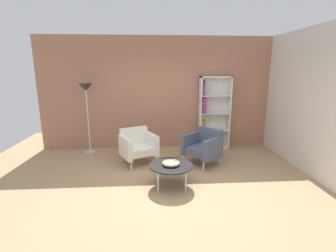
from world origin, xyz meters
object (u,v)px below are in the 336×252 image
object	(u,v)px
floor_lamp_torchiere	(86,96)
bookshelf_tall	(211,114)
decorative_bowl	(171,163)
armchair_by_bookshelf	(203,146)
armchair_near_window	(138,145)
coffee_table_low	(171,166)

from	to	relation	value
floor_lamp_torchiere	bookshelf_tall	bearing A→B (deg)	2.82
decorative_bowl	armchair_by_bookshelf	world-z (taller)	armchair_by_bookshelf
decorative_bowl	armchair_near_window	bearing A→B (deg)	119.73
bookshelf_tall	coffee_table_low	xyz separation A→B (m)	(-1.24, -2.14, -0.56)
armchair_near_window	floor_lamp_torchiere	bearing A→B (deg)	121.09
armchair_near_window	armchair_by_bookshelf	bearing A→B (deg)	-30.58
coffee_table_low	armchair_near_window	xyz separation A→B (m)	(-0.66, 1.15, 0.04)
coffee_table_low	decorative_bowl	xyz separation A→B (m)	(0.00, 0.00, 0.06)
bookshelf_tall	armchair_near_window	xyz separation A→B (m)	(-1.90, -0.99, -0.52)
floor_lamp_torchiere	armchair_by_bookshelf	bearing A→B (deg)	-19.49
decorative_bowl	armchair_near_window	size ratio (longest dim) A/B	0.35
coffee_table_low	decorative_bowl	bearing A→B (deg)	90.00
decorative_bowl	armchair_near_window	world-z (taller)	armchair_near_window
decorative_bowl	armchair_by_bookshelf	distance (m)	1.30
coffee_table_low	bookshelf_tall	bearing A→B (deg)	59.93
coffee_table_low	armchair_by_bookshelf	world-z (taller)	armchair_by_bookshelf
decorative_bowl	floor_lamp_torchiere	size ratio (longest dim) A/B	0.18
bookshelf_tall	coffee_table_low	bearing A→B (deg)	-120.07
armchair_by_bookshelf	armchair_near_window	distance (m)	1.47
decorative_bowl	armchair_by_bookshelf	size ratio (longest dim) A/B	0.34
floor_lamp_torchiere	decorative_bowl	bearing A→B (deg)	-45.96
coffee_table_low	armchair_by_bookshelf	size ratio (longest dim) A/B	0.84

